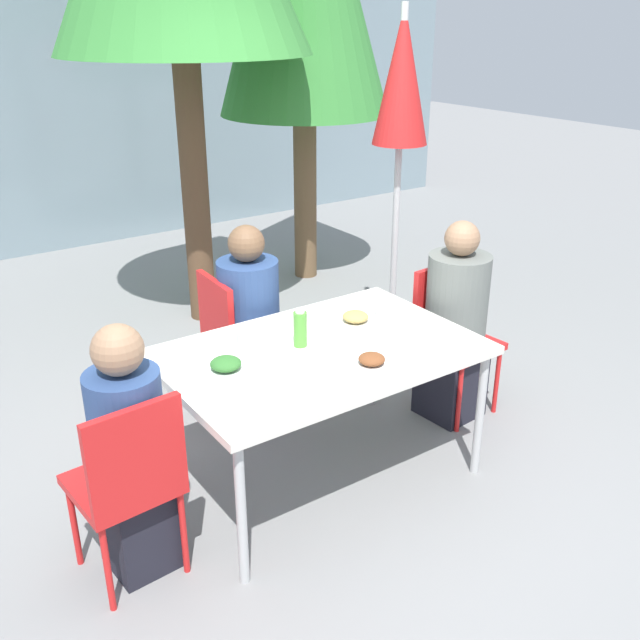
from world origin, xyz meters
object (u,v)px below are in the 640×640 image
object	(u,v)px
bottle	(300,328)
chair_right	(449,328)
closed_umbrella	(401,99)
person_left	(131,457)
salad_bowl	(390,310)
person_right	(455,328)
drinking_cup	(245,341)
chair_far	(234,335)
person_far	(250,330)
chair_left	(129,477)

from	to	relation	value
bottle	chair_right	bearing A→B (deg)	4.47
closed_umbrella	bottle	xyz separation A→B (m)	(-1.31, -0.84, -0.90)
person_left	salad_bowl	bearing A→B (deg)	3.30
person_right	drinking_cup	distance (m)	1.34
chair_right	person_right	distance (m)	0.10
closed_umbrella	bottle	size ratio (longest dim) A/B	11.80
person_left	drinking_cup	bearing A→B (deg)	15.99
chair_far	bottle	size ratio (longest dim) A/B	4.55
person_left	chair_far	xyz separation A→B (m)	(0.95, 0.87, -0.03)
person_left	drinking_cup	size ratio (longest dim) A/B	10.78
bottle	drinking_cup	world-z (taller)	bottle
chair_far	person_far	world-z (taller)	person_far
person_left	closed_umbrella	xyz separation A→B (m)	(2.25, 1.00, 1.19)
chair_left	salad_bowl	distance (m)	1.63
drinking_cup	chair_far	bearing A→B (deg)	67.16
person_left	person_far	distance (m)	1.31
person_right	chair_right	bearing A→B (deg)	-122.02
chair_left	person_right	size ratio (longest dim) A/B	0.74
person_left	drinking_cup	world-z (taller)	person_left
bottle	salad_bowl	size ratio (longest dim) A/B	1.21
chair_right	closed_umbrella	xyz separation A→B (m)	(0.20, 0.76, 1.21)
chair_left	chair_right	bearing A→B (deg)	4.47
person_far	drinking_cup	size ratio (longest dim) A/B	11.06
closed_umbrella	chair_right	bearing A→B (deg)	-105.14
person_right	drinking_cup	xyz separation A→B (m)	(-1.31, 0.10, 0.23)
chair_left	chair_right	xyz separation A→B (m)	(2.09, 0.33, 0.00)
chair_far	drinking_cup	bearing A→B (deg)	-20.80
person_left	chair_far	size ratio (longest dim) A/B	1.30
bottle	drinking_cup	bearing A→B (deg)	158.64
person_right	salad_bowl	size ratio (longest dim) A/B	7.46
bottle	salad_bowl	bearing A→B (deg)	4.95
closed_umbrella	drinking_cup	world-z (taller)	closed_umbrella
chair_far	drinking_cup	size ratio (longest dim) A/B	8.31
person_right	bottle	bearing A→B (deg)	-4.61
person_right	drinking_cup	world-z (taller)	person_right
bottle	salad_bowl	xyz separation A→B (m)	(0.61, 0.05, -0.07)
person_far	bottle	distance (m)	0.72
chair_right	chair_left	bearing A→B (deg)	4.21
drinking_cup	closed_umbrella	bearing A→B (deg)	25.52
chair_left	chair_right	world-z (taller)	same
person_left	salad_bowl	size ratio (longest dim) A/B	7.14
closed_umbrella	drinking_cup	distance (m)	1.97
person_left	drinking_cup	xyz separation A→B (m)	(0.69, 0.26, 0.24)
drinking_cup	salad_bowl	xyz separation A→B (m)	(0.86, -0.05, -0.03)
bottle	person_far	bearing A→B (deg)	82.55
person_far	drinking_cup	world-z (taller)	person_far
person_left	closed_umbrella	size ratio (longest dim) A/B	0.50
chair_far	salad_bowl	distance (m)	0.92
chair_far	drinking_cup	world-z (taller)	chair_far
person_right	closed_umbrella	xyz separation A→B (m)	(0.25, 0.84, 1.17)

